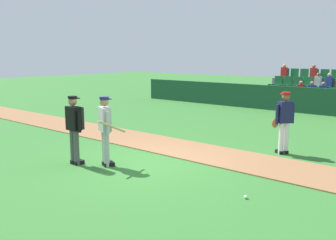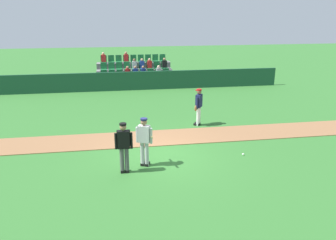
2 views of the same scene
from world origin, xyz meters
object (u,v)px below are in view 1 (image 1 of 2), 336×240
Objects in this scene: umpire_home_plate at (74,126)px; baseball at (246,197)px; batter_grey_jersey at (105,128)px; runner_navy_jersey at (284,121)px.

baseball is (4.47, 0.71, -0.96)m from umpire_home_plate.
batter_grey_jersey is 4.95m from runner_navy_jersey.
batter_grey_jersey reaches higher than baseball.
runner_navy_jersey is at bearing 102.79° from baseball.
baseball is at bearing 4.85° from batter_grey_jersey.
runner_navy_jersey reaches higher than baseball.
runner_navy_jersey is (2.92, 4.00, -0.01)m from batter_grey_jersey.
runner_navy_jersey is 3.89m from baseball.
batter_grey_jersey is at bearing 28.85° from umpire_home_plate.
runner_navy_jersey is (3.63, 4.39, -0.04)m from umpire_home_plate.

